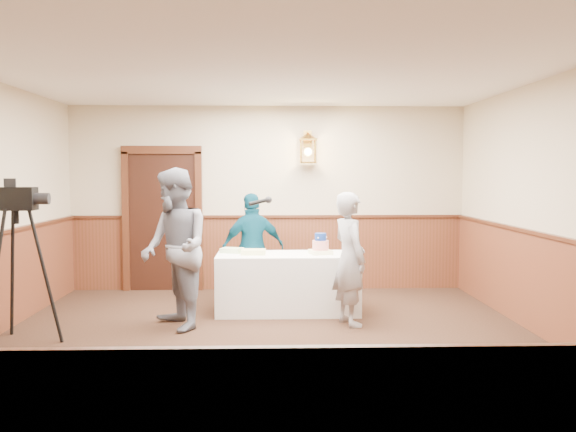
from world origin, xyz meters
name	(u,v)px	position (x,y,z in m)	size (l,w,h in m)	color
ground	(268,356)	(0.00, 0.00, 0.00)	(7.00, 7.00, 0.00)	black
room_shell	(262,198)	(-0.05, 0.45, 1.52)	(6.02, 7.02, 2.81)	#C8B796
display_table	(288,283)	(0.25, 1.90, 0.38)	(1.80, 0.80, 0.75)	white
tiered_cake	(321,246)	(0.67, 1.88, 0.85)	(0.31, 0.31, 0.27)	#FEFABF
sheet_cake_yellow	(254,252)	(-0.18, 1.87, 0.78)	(0.30, 0.23, 0.06)	#E8EF8F
sheet_cake_green	(232,250)	(-0.47, 2.05, 0.78)	(0.26, 0.21, 0.06)	#A6CB8F
interviewer	(175,249)	(-1.06, 1.08, 0.92)	(1.62, 1.12, 1.85)	slate
baker	(350,259)	(0.95, 1.22, 0.78)	(0.57, 0.37, 1.56)	#97979C
assistant_p	(253,248)	(-0.21, 2.48, 0.75)	(0.88, 0.37, 1.51)	#083C51
tv_camera_rig	(18,274)	(-2.60, 0.53, 0.73)	(0.64, 0.60, 1.64)	black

